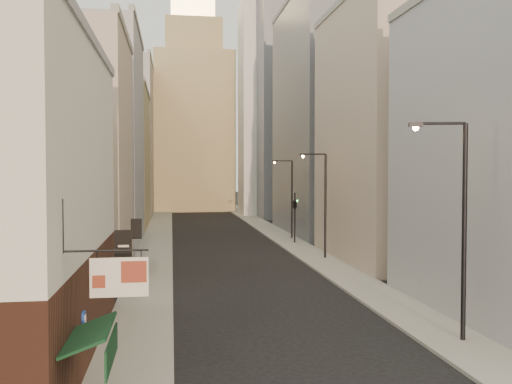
# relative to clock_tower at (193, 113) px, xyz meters

# --- Properties ---
(sidewalk_left) EXTENTS (3.00, 140.00, 0.15)m
(sidewalk_left) POSITION_rel_clock_tower_xyz_m (-5.50, -37.00, -17.56)
(sidewalk_left) COLOR gray
(sidewalk_left) RESTS_ON ground
(sidewalk_right) EXTENTS (3.00, 140.00, 0.15)m
(sidewalk_right) POSITION_rel_clock_tower_xyz_m (7.50, -37.00, -17.56)
(sidewalk_right) COLOR gray
(sidewalk_right) RESTS_ON ground
(near_building_left) EXTENTS (8.30, 23.04, 12.30)m
(near_building_left) POSITION_rel_clock_tower_xyz_m (-9.99, -83.00, -11.61)
(near_building_left) COLOR #502C1E
(near_building_left) RESTS_ON ground
(left_bldg_beige) EXTENTS (8.00, 12.00, 16.00)m
(left_bldg_beige) POSITION_rel_clock_tower_xyz_m (-11.00, -66.00, -9.63)
(left_bldg_beige) COLOR #BEA490
(left_bldg_beige) RESTS_ON ground
(left_bldg_grey) EXTENTS (8.00, 16.00, 20.00)m
(left_bldg_grey) POSITION_rel_clock_tower_xyz_m (-11.00, -50.00, -7.63)
(left_bldg_grey) COLOR #98989D
(left_bldg_grey) RESTS_ON ground
(left_bldg_tan) EXTENTS (8.00, 18.00, 17.00)m
(left_bldg_tan) POSITION_rel_clock_tower_xyz_m (-11.00, -32.00, -9.13)
(left_bldg_tan) COLOR tan
(left_bldg_tan) RESTS_ON ground
(left_bldg_wingrid) EXTENTS (8.00, 20.00, 24.00)m
(left_bldg_wingrid) POSITION_rel_clock_tower_xyz_m (-11.00, -12.00, -5.63)
(left_bldg_wingrid) COLOR gray
(left_bldg_wingrid) RESTS_ON ground
(right_bldg_beige) EXTENTS (8.00, 16.00, 20.00)m
(right_bldg_beige) POSITION_rel_clock_tower_xyz_m (13.00, -62.00, -7.63)
(right_bldg_beige) COLOR #BEA490
(right_bldg_beige) RESTS_ON ground
(right_bldg_wingrid) EXTENTS (8.00, 20.00, 26.00)m
(right_bldg_wingrid) POSITION_rel_clock_tower_xyz_m (13.00, -42.00, -4.63)
(right_bldg_wingrid) COLOR gray
(right_bldg_wingrid) RESTS_ON ground
(highrise) EXTENTS (21.00, 23.00, 51.20)m
(highrise) POSITION_rel_clock_tower_xyz_m (19.00, -14.00, 8.02)
(highrise) COLOR gray
(highrise) RESTS_ON ground
(clock_tower) EXTENTS (14.00, 14.00, 44.90)m
(clock_tower) POSITION_rel_clock_tower_xyz_m (0.00, 0.00, 0.00)
(clock_tower) COLOR tan
(clock_tower) RESTS_ON ground
(white_tower) EXTENTS (8.00, 8.00, 41.50)m
(white_tower) POSITION_rel_clock_tower_xyz_m (11.00, -14.00, 0.97)
(white_tower) COLOR silver
(white_tower) RESTS_ON ground
(streetlamp_near) EXTENTS (2.36, 0.65, 9.10)m
(streetlamp_near) POSITION_rel_clock_tower_xyz_m (7.57, -83.34, -12.43)
(streetlamp_near) COLOR black
(streetlamp_near) RESTS_ON ground
(streetlamp_mid) EXTENTS (2.23, 0.29, 8.50)m
(streetlamp_mid) POSITION_rel_clock_tower_xyz_m (7.92, -60.93, -12.78)
(streetlamp_mid) COLOR black
(streetlamp_mid) RESTS_ON ground
(streetlamp_far) EXTENTS (2.08, 0.82, 8.19)m
(streetlamp_far) POSITION_rel_clock_tower_xyz_m (8.04, -47.58, -12.95)
(streetlamp_far) COLOR black
(streetlamp_far) RESTS_ON ground
(traffic_light_right) EXTENTS (0.71, 0.71, 5.00)m
(traffic_light_right) POSITION_rel_clock_tower_xyz_m (7.75, -51.24, -13.69)
(traffic_light_right) COLOR black
(traffic_light_right) RESTS_ON ground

